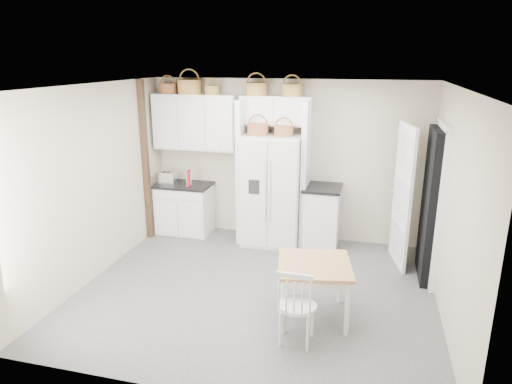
# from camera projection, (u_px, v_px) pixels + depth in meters

# --- Properties ---
(floor) EXTENTS (4.50, 4.50, 0.00)m
(floor) POSITION_uv_depth(u_px,v_px,m) (257.00, 290.00, 5.96)
(floor) COLOR #404040
(floor) RESTS_ON ground
(ceiling) EXTENTS (4.50, 4.50, 0.00)m
(ceiling) POSITION_uv_depth(u_px,v_px,m) (257.00, 86.00, 5.22)
(ceiling) COLOR white
(ceiling) RESTS_ON wall_back
(wall_back) EXTENTS (4.50, 0.00, 4.50)m
(wall_back) POSITION_uv_depth(u_px,v_px,m) (287.00, 160.00, 7.45)
(wall_back) COLOR #BDB499
(wall_back) RESTS_ON floor
(wall_left) EXTENTS (0.00, 4.00, 4.00)m
(wall_left) POSITION_uv_depth(u_px,v_px,m) (95.00, 183.00, 6.13)
(wall_left) COLOR #BDB499
(wall_left) RESTS_ON floor
(wall_right) EXTENTS (0.00, 4.00, 4.00)m
(wall_right) POSITION_uv_depth(u_px,v_px,m) (453.00, 210.00, 5.05)
(wall_right) COLOR #BDB499
(wall_right) RESTS_ON floor
(refrigerator) EXTENTS (0.92, 0.74, 1.78)m
(refrigerator) POSITION_uv_depth(u_px,v_px,m) (273.00, 190.00, 7.27)
(refrigerator) COLOR silver
(refrigerator) RESTS_ON floor
(base_cab_left) EXTENTS (0.89, 0.56, 0.83)m
(base_cab_left) POSITION_uv_depth(u_px,v_px,m) (185.00, 209.00, 7.83)
(base_cab_left) COLOR silver
(base_cab_left) RESTS_ON floor
(base_cab_right) EXTENTS (0.54, 0.65, 0.95)m
(base_cab_right) POSITION_uv_depth(u_px,v_px,m) (321.00, 217.00, 7.25)
(base_cab_right) COLOR silver
(base_cab_right) RESTS_ON floor
(dining_table) EXTENTS (0.95, 0.95, 0.68)m
(dining_table) POSITION_uv_depth(u_px,v_px,m) (313.00, 290.00, 5.26)
(dining_table) COLOR #9C6A34
(dining_table) RESTS_ON floor
(windsor_chair) EXTENTS (0.43, 0.39, 0.84)m
(windsor_chair) POSITION_uv_depth(u_px,v_px,m) (297.00, 306.00, 4.77)
(windsor_chair) COLOR silver
(windsor_chair) RESTS_ON floor
(counter_left) EXTENTS (0.93, 0.60, 0.04)m
(counter_left) POSITION_uv_depth(u_px,v_px,m) (184.00, 185.00, 7.70)
(counter_left) COLOR black
(counter_left) RESTS_ON base_cab_left
(counter_right) EXTENTS (0.58, 0.69, 0.04)m
(counter_right) POSITION_uv_depth(u_px,v_px,m) (323.00, 188.00, 7.11)
(counter_right) COLOR black
(counter_right) RESTS_ON base_cab_right
(toaster) EXTENTS (0.31, 0.19, 0.20)m
(toaster) POSITION_uv_depth(u_px,v_px,m) (167.00, 178.00, 7.67)
(toaster) COLOR silver
(toaster) RESTS_ON counter_left
(cookbook_red) EXTENTS (0.08, 0.18, 0.26)m
(cookbook_red) POSITION_uv_depth(u_px,v_px,m) (189.00, 178.00, 7.56)
(cookbook_red) COLOR #A40B20
(cookbook_red) RESTS_ON counter_left
(cookbook_cream) EXTENTS (0.04, 0.15, 0.22)m
(cookbook_cream) POSITION_uv_depth(u_px,v_px,m) (189.00, 179.00, 7.56)
(cookbook_cream) COLOR silver
(cookbook_cream) RESTS_ON counter_left
(basket_upper_a) EXTENTS (0.29, 0.29, 0.16)m
(basket_upper_a) POSITION_uv_depth(u_px,v_px,m) (168.00, 88.00, 7.43)
(basket_upper_a) COLOR brown
(basket_upper_a) RESTS_ON upper_cabinet
(basket_upper_b) EXTENTS (0.38, 0.38, 0.23)m
(basket_upper_b) POSITION_uv_depth(u_px,v_px,m) (189.00, 87.00, 7.34)
(basket_upper_b) COLOR olive
(basket_upper_b) RESTS_ON upper_cabinet
(basket_upper_c) EXTENTS (0.24, 0.24, 0.14)m
(basket_upper_c) POSITION_uv_depth(u_px,v_px,m) (212.00, 90.00, 7.26)
(basket_upper_c) COLOR olive
(basket_upper_c) RESTS_ON upper_cabinet
(basket_bridge_a) EXTENTS (0.34, 0.34, 0.19)m
(basket_bridge_a) POSITION_uv_depth(u_px,v_px,m) (256.00, 89.00, 7.07)
(basket_bridge_a) COLOR olive
(basket_bridge_a) RESTS_ON bridge_cabinet
(basket_bridge_b) EXTENTS (0.31, 0.31, 0.18)m
(basket_bridge_b) POSITION_uv_depth(u_px,v_px,m) (292.00, 90.00, 6.94)
(basket_bridge_b) COLOR olive
(basket_bridge_b) RESTS_ON bridge_cabinet
(basket_fridge_a) EXTENTS (0.32, 0.32, 0.17)m
(basket_fridge_a) POSITION_uv_depth(u_px,v_px,m) (258.00, 129.00, 6.96)
(basket_fridge_a) COLOR brown
(basket_fridge_a) RESTS_ON refrigerator
(basket_fridge_b) EXTENTS (0.29, 0.29, 0.16)m
(basket_fridge_b) POSITION_uv_depth(u_px,v_px,m) (284.00, 131.00, 6.86)
(basket_fridge_b) COLOR brown
(basket_fridge_b) RESTS_ON refrigerator
(upper_cabinet) EXTENTS (1.40, 0.34, 0.90)m
(upper_cabinet) POSITION_uv_depth(u_px,v_px,m) (196.00, 122.00, 7.48)
(upper_cabinet) COLOR silver
(upper_cabinet) RESTS_ON wall_back
(bridge_cabinet) EXTENTS (1.12, 0.34, 0.45)m
(bridge_cabinet) POSITION_uv_depth(u_px,v_px,m) (276.00, 110.00, 7.09)
(bridge_cabinet) COLOR silver
(bridge_cabinet) RESTS_ON wall_back
(fridge_panel_left) EXTENTS (0.08, 0.60, 2.30)m
(fridge_panel_left) POSITION_uv_depth(u_px,v_px,m) (243.00, 171.00, 7.37)
(fridge_panel_left) COLOR silver
(fridge_panel_left) RESTS_ON floor
(fridge_panel_right) EXTENTS (0.08, 0.60, 2.30)m
(fridge_panel_right) POSITION_uv_depth(u_px,v_px,m) (306.00, 175.00, 7.12)
(fridge_panel_right) COLOR silver
(fridge_panel_right) RESTS_ON floor
(trim_post) EXTENTS (0.09, 0.09, 2.60)m
(trim_post) POSITION_uv_depth(u_px,v_px,m) (146.00, 162.00, 7.37)
(trim_post) COLOR black
(trim_post) RESTS_ON floor
(doorway_void) EXTENTS (0.18, 0.85, 2.05)m
(doorway_void) POSITION_uv_depth(u_px,v_px,m) (432.00, 205.00, 6.08)
(doorway_void) COLOR black
(doorway_void) RESTS_ON floor
(door_slab) EXTENTS (0.21, 0.79, 2.05)m
(door_slab) POSITION_uv_depth(u_px,v_px,m) (402.00, 196.00, 6.48)
(door_slab) COLOR white
(door_slab) RESTS_ON floor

